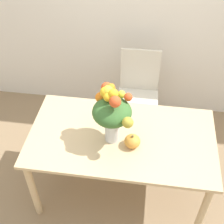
# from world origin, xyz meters

# --- Properties ---
(ground_plane) EXTENTS (12.00, 12.00, 0.00)m
(ground_plane) POSITION_xyz_m (0.00, 0.00, 0.00)
(ground_plane) COLOR #8E7556
(dining_table) EXTENTS (1.51, 0.83, 0.73)m
(dining_table) POSITION_xyz_m (0.00, 0.00, 0.64)
(dining_table) COLOR #D1B284
(dining_table) RESTS_ON ground_plane
(flower_vase) EXTENTS (0.32, 0.33, 0.49)m
(flower_vase) POSITION_xyz_m (-0.08, -0.03, 1.02)
(flower_vase) COLOR silver
(flower_vase) RESTS_ON dining_table
(pumpkin) EXTENTS (0.13, 0.13, 0.12)m
(pumpkin) POSITION_xyz_m (0.09, -0.09, 0.78)
(pumpkin) COLOR gold
(pumpkin) RESTS_ON dining_table
(dining_chair_near_window) EXTENTS (0.43, 0.43, 0.96)m
(dining_chair_near_window) POSITION_xyz_m (0.08, 0.82, 0.50)
(dining_chair_near_window) COLOR silver
(dining_chair_near_window) RESTS_ON ground_plane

